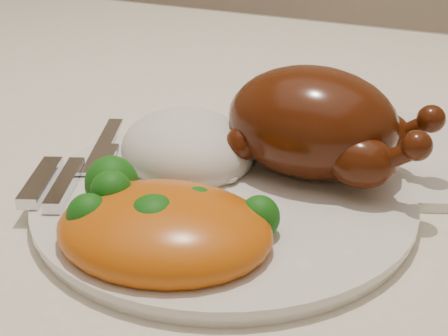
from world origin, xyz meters
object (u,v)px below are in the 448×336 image
at_px(dining_table, 152,206).
at_px(side_plate, 407,154).
at_px(roast_chicken, 316,123).
at_px(dinner_plate, 224,198).

relative_size(dining_table, side_plate, 8.16).
height_order(side_plate, roast_chicken, roast_chicken).
distance_m(dining_table, dinner_plate, 0.22).
xyz_separation_m(dining_table, side_plate, (0.26, 0.02, 0.11)).
bearing_deg(roast_chicken, dinner_plate, -128.22).
xyz_separation_m(dinner_plate, roast_chicken, (0.05, 0.06, 0.05)).
xyz_separation_m(dining_table, dinner_plate, (0.15, -0.13, 0.11)).
xyz_separation_m(side_plate, roast_chicken, (-0.06, -0.08, 0.05)).
relative_size(dining_table, dinner_plate, 5.54).
distance_m(side_plate, roast_chicken, 0.12).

